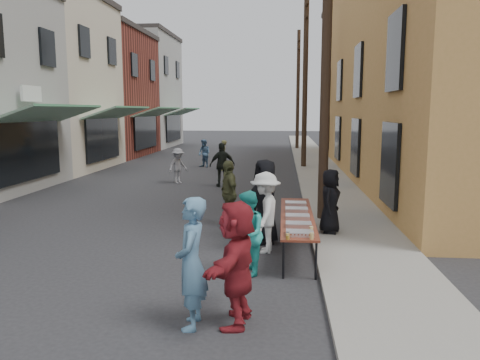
% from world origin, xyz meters
% --- Properties ---
extents(ground, '(120.00, 120.00, 0.00)m').
position_xyz_m(ground, '(0.00, 0.00, 0.00)').
color(ground, '#28282B').
rests_on(ground, ground).
extents(sidewalk, '(2.20, 60.00, 0.10)m').
position_xyz_m(sidewalk, '(5.00, 15.00, 0.05)').
color(sidewalk, gray).
rests_on(sidewalk, ground).
extents(storefront_row, '(8.00, 37.00, 9.00)m').
position_xyz_m(storefront_row, '(-10.00, 14.96, 4.12)').
color(storefront_row, maroon).
rests_on(storefront_row, ground).
extents(building_ochre, '(10.00, 28.00, 10.00)m').
position_xyz_m(building_ochre, '(11.10, 14.00, 5.00)').
color(building_ochre, '#BE8B44').
rests_on(building_ochre, ground).
extents(utility_pole_near, '(0.26, 0.26, 9.00)m').
position_xyz_m(utility_pole_near, '(4.30, 3.00, 4.50)').
color(utility_pole_near, '#2D2116').
rests_on(utility_pole_near, ground).
extents(utility_pole_mid, '(0.26, 0.26, 9.00)m').
position_xyz_m(utility_pole_mid, '(4.30, 15.00, 4.50)').
color(utility_pole_mid, '#2D2116').
rests_on(utility_pole_mid, ground).
extents(utility_pole_far, '(0.26, 0.26, 9.00)m').
position_xyz_m(utility_pole_far, '(4.30, 27.00, 4.50)').
color(utility_pole_far, '#2D2116').
rests_on(utility_pole_far, ground).
extents(serving_table, '(0.70, 4.00, 0.75)m').
position_xyz_m(serving_table, '(3.54, 0.36, 0.71)').
color(serving_table, maroon).
rests_on(serving_table, ground).
extents(catering_tray_sausage, '(0.50, 0.33, 0.08)m').
position_xyz_m(catering_tray_sausage, '(3.54, -1.29, 0.79)').
color(catering_tray_sausage, maroon).
rests_on(catering_tray_sausage, serving_table).
extents(catering_tray_foil_b, '(0.50, 0.33, 0.08)m').
position_xyz_m(catering_tray_foil_b, '(3.54, -0.64, 0.79)').
color(catering_tray_foil_b, '#B2B2B7').
rests_on(catering_tray_foil_b, serving_table).
extents(catering_tray_buns, '(0.50, 0.33, 0.08)m').
position_xyz_m(catering_tray_buns, '(3.54, 0.06, 0.79)').
color(catering_tray_buns, tan).
rests_on(catering_tray_buns, serving_table).
extents(catering_tray_foil_d, '(0.50, 0.33, 0.08)m').
position_xyz_m(catering_tray_foil_d, '(3.54, 0.76, 0.79)').
color(catering_tray_foil_d, '#B2B2B7').
rests_on(catering_tray_foil_d, serving_table).
extents(catering_tray_buns_end, '(0.50, 0.33, 0.08)m').
position_xyz_m(catering_tray_buns_end, '(3.54, 1.46, 0.79)').
color(catering_tray_buns_end, tan).
rests_on(catering_tray_buns_end, serving_table).
extents(condiment_jar_a, '(0.07, 0.07, 0.08)m').
position_xyz_m(condiment_jar_a, '(3.32, -1.59, 0.79)').
color(condiment_jar_a, '#A57F26').
rests_on(condiment_jar_a, serving_table).
extents(condiment_jar_b, '(0.07, 0.07, 0.08)m').
position_xyz_m(condiment_jar_b, '(3.32, -1.49, 0.79)').
color(condiment_jar_b, '#A57F26').
rests_on(condiment_jar_b, serving_table).
extents(condiment_jar_c, '(0.07, 0.07, 0.08)m').
position_xyz_m(condiment_jar_c, '(3.32, -1.39, 0.79)').
color(condiment_jar_c, '#A57F26').
rests_on(condiment_jar_c, serving_table).
extents(cup_stack, '(0.08, 0.08, 0.12)m').
position_xyz_m(cup_stack, '(3.74, -1.54, 0.81)').
color(cup_stack, tan).
rests_on(cup_stack, serving_table).
extents(guest_front_a, '(0.93, 1.10, 1.92)m').
position_xyz_m(guest_front_a, '(2.82, 0.79, 0.96)').
color(guest_front_a, black).
rests_on(guest_front_a, ground).
extents(guest_front_b, '(0.47, 0.69, 1.85)m').
position_xyz_m(guest_front_b, '(1.97, -3.54, 0.92)').
color(guest_front_b, '#5684A6').
rests_on(guest_front_b, ground).
extents(guest_front_c, '(0.68, 0.83, 1.57)m').
position_xyz_m(guest_front_c, '(2.58, -1.40, 0.78)').
color(guest_front_c, teal).
rests_on(guest_front_c, ground).
extents(guest_front_d, '(0.75, 1.18, 1.73)m').
position_xyz_m(guest_front_d, '(2.85, 0.07, 0.86)').
color(guest_front_d, silver).
rests_on(guest_front_d, ground).
extents(guest_front_e, '(0.81, 1.10, 1.73)m').
position_xyz_m(guest_front_e, '(1.81, 2.26, 0.87)').
color(guest_front_e, brown).
rests_on(guest_front_e, ground).
extents(guest_queue_back, '(0.74, 1.71, 1.79)m').
position_xyz_m(guest_queue_back, '(2.58, -3.39, 0.89)').
color(guest_queue_back, maroon).
rests_on(guest_queue_back, ground).
extents(server, '(0.70, 0.87, 1.53)m').
position_xyz_m(server, '(4.35, 1.46, 0.87)').
color(server, black).
rests_on(server, sidewalk).
extents(passerby_left, '(1.01, 1.08, 1.46)m').
position_xyz_m(passerby_left, '(-1.12, 9.29, 0.73)').
color(passerby_left, gray).
rests_on(passerby_left, ground).
extents(passerby_mid, '(1.11, 0.78, 1.75)m').
position_xyz_m(passerby_mid, '(0.83, 8.55, 0.87)').
color(passerby_mid, black).
rests_on(passerby_mid, ground).
extents(passerby_right, '(0.41, 0.59, 1.53)m').
position_xyz_m(passerby_right, '(0.22, 13.60, 0.77)').
color(passerby_right, brown).
rests_on(passerby_right, ground).
extents(passerby_far, '(0.91, 0.90, 1.49)m').
position_xyz_m(passerby_far, '(-0.95, 14.84, 0.74)').
color(passerby_far, '#4E7297').
rests_on(passerby_far, ground).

